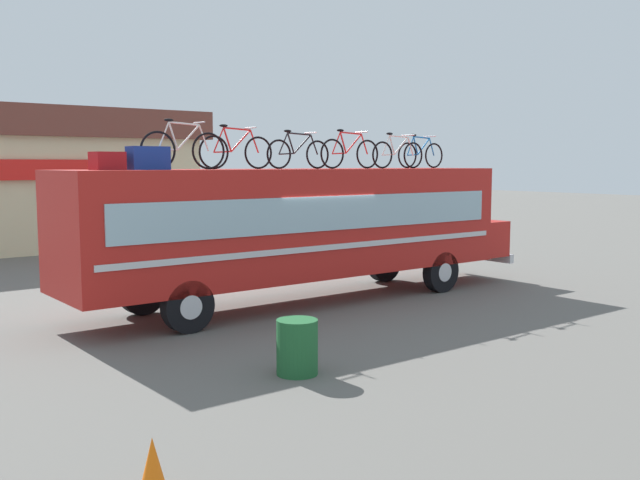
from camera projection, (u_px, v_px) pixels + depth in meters
ground_plane at (298, 303)px, 16.18m from camera, size 120.00×120.00×0.00m
bus at (304, 223)px, 16.11m from camera, size 11.78×2.41×3.05m
luggage_bag_1 at (107, 161)px, 13.06m from camera, size 0.54×0.50×0.33m
luggage_bag_2 at (148, 158)px, 13.51m from camera, size 0.75×0.41×0.44m
rooftop_bicycle_1 at (184, 149)px, 13.88m from camera, size 1.84×0.44×0.98m
rooftop_bicycle_2 at (236, 151)px, 14.93m from camera, size 1.79×0.44×0.93m
rooftop_bicycle_3 at (298, 153)px, 15.71m from camera, size 1.70×0.44×0.86m
rooftop_bicycle_4 at (350, 152)px, 16.39m from camera, size 1.75×0.44×0.90m
rooftop_bicycle_5 at (398, 154)px, 17.18m from camera, size 1.68×0.44×0.86m
rooftop_bicycle_6 at (421, 154)px, 18.62m from camera, size 1.66×0.44×0.89m
roadside_building at (27, 177)px, 27.04m from camera, size 12.41×6.69×5.19m
trash_bin at (297, 347)px, 10.67m from camera, size 0.63×0.63×0.84m
traffic_cone at (153, 468)px, 6.70m from camera, size 0.30×0.30×0.60m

